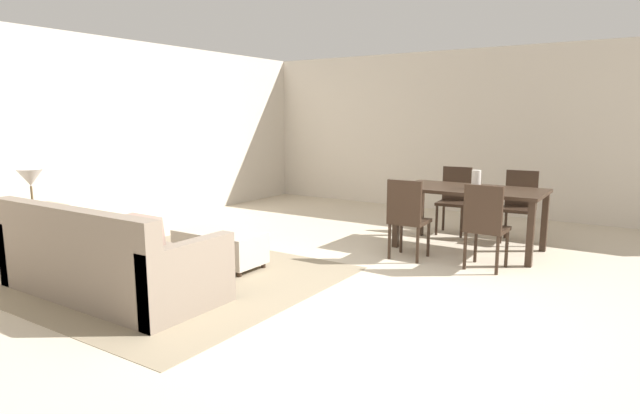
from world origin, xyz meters
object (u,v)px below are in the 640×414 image
dining_chair_far_right (520,202)px  vase_centerpiece (476,179)px  side_table (35,228)px  dining_table (470,195)px  dining_chair_near_right (485,222)px  dining_chair_far_left (455,196)px  dining_chair_near_left (407,215)px  ottoman_table (220,246)px  table_lamp (30,180)px  couch (107,263)px

dining_chair_far_right → vase_centerpiece: size_ratio=4.12×
side_table → vase_centerpiece: bearing=41.6°
dining_table → dining_chair_far_right: (0.41, 0.78, -0.15)m
dining_chair_near_right → dining_chair_far_left: bearing=118.7°
side_table → dining_chair_far_right: bearing=45.4°
dining_chair_near_left → dining_chair_far_right: bearing=62.3°
dining_table → dining_chair_far_left: (-0.46, 0.80, -0.15)m
ottoman_table → dining_chair_near_right: dining_chair_near_right is taller
side_table → table_lamp: table_lamp is taller
table_lamp → dining_chair_near_left: (3.20, 2.48, -0.44)m
table_lamp → side_table: bearing=180.0°
dining_table → vase_centerpiece: bearing=-21.4°
dining_chair_near_left → vase_centerpiece: (0.52, 0.82, 0.35)m
ottoman_table → dining_table: bearing=47.2°
ottoman_table → dining_chair_near_left: (1.60, 1.36, 0.30)m
vase_centerpiece → ottoman_table: bearing=-134.1°
couch → dining_chair_far_left: 4.62m
ottoman_table → dining_chair_far_left: bearing=62.2°
couch → dining_chair_far_left: size_ratio=2.37×
dining_table → dining_chair_near_right: dining_chair_near_right is taller
dining_table → dining_chair_far_right: 0.90m
dining_chair_near_right → vase_centerpiece: 0.91m
side_table → dining_table: 4.95m
couch → vase_centerpiece: vase_centerpiece is taller
ottoman_table → table_lamp: table_lamp is taller
dining_table → dining_chair_far_left: bearing=120.0°
side_table → table_lamp: 0.52m
side_table → dining_chair_near_right: bearing=32.0°
dining_chair_far_left → vase_centerpiece: (0.53, -0.83, 0.35)m
dining_chair_far_left → dining_chair_near_left: bearing=-89.6°
couch → table_lamp: size_ratio=4.16×
table_lamp → dining_table: (3.65, 3.33, -0.29)m
couch → side_table: bearing=175.2°
ottoman_table → table_lamp: size_ratio=1.90×
table_lamp → vase_centerpiece: table_lamp is taller
dining_chair_near_right → ottoman_table: bearing=-150.1°
dining_chair_near_left → dining_chair_far_right: size_ratio=1.00×
table_lamp → dining_chair_near_right: 4.81m
dining_table → dining_chair_far_left: 0.94m
dining_chair_near_left → table_lamp: bearing=-142.2°
ottoman_table → side_table: 1.97m
ottoman_table → dining_chair_near_left: 2.11m
couch → dining_chair_far_right: dining_chair_far_right is taller
ottoman_table → dining_chair_far_right: bearing=50.6°
dining_chair_near_right → table_lamp: bearing=-148.0°
side_table → ottoman_table: bearing=35.1°
couch → side_table: size_ratio=4.01×
dining_table → dining_chair_near_left: dining_chair_near_left is taller
side_table → dining_table: size_ratio=0.32×
dining_chair_near_right → vase_centerpiece: size_ratio=4.12×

